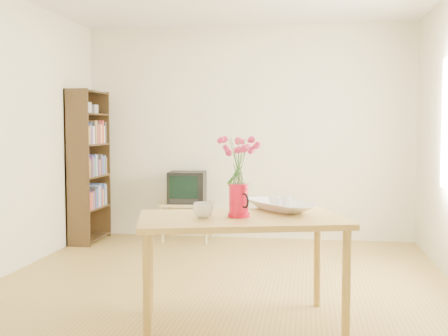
% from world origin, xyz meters
% --- Properties ---
extents(room, '(4.50, 4.50, 4.50)m').
position_xyz_m(room, '(0.03, 0.00, 1.30)').
color(room, olive).
rests_on(room, ground).
extents(table, '(1.54, 1.12, 0.75)m').
position_xyz_m(table, '(0.29, -0.84, 0.67)').
color(table, '#A37E38').
rests_on(table, ground).
extents(tv_stand, '(0.60, 0.45, 0.46)m').
position_xyz_m(tv_stand, '(-0.70, 1.97, 0.39)').
color(tv_stand, tan).
rests_on(tv_stand, ground).
extents(bookshelf, '(0.28, 0.70, 1.80)m').
position_xyz_m(bookshelf, '(-1.85, 1.75, 0.84)').
color(bookshelf, black).
rests_on(bookshelf, ground).
extents(pitcher, '(0.16, 0.20, 0.23)m').
position_xyz_m(pitcher, '(0.27, -0.85, 0.85)').
color(pitcher, red).
rests_on(pitcher, table).
extents(flowers, '(0.26, 0.26, 0.37)m').
position_xyz_m(flowers, '(0.27, -0.85, 1.15)').
color(flowers, '#D53264').
rests_on(flowers, pitcher).
extents(mug, '(0.18, 0.18, 0.11)m').
position_xyz_m(mug, '(0.04, -0.94, 0.80)').
color(mug, white).
rests_on(mug, table).
extents(bowl, '(0.61, 0.61, 0.41)m').
position_xyz_m(bowl, '(0.54, -0.54, 0.95)').
color(bowl, white).
rests_on(bowl, table).
extents(teacup_a, '(0.10, 0.10, 0.07)m').
position_xyz_m(teacup_a, '(0.50, -0.54, 0.91)').
color(teacup_a, white).
rests_on(teacup_a, bowl).
extents(teacup_b, '(0.07, 0.07, 0.06)m').
position_xyz_m(teacup_b, '(0.58, -0.52, 0.91)').
color(teacup_b, white).
rests_on(teacup_b, bowl).
extents(television, '(0.46, 0.43, 0.37)m').
position_xyz_m(television, '(-0.70, 1.98, 0.65)').
color(television, black).
rests_on(television, tv_stand).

